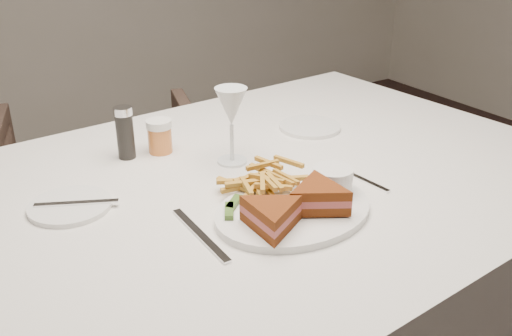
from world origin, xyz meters
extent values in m
cube|color=silver|center=(-0.21, 0.26, 0.38)|extent=(1.59, 1.13, 0.75)
imported|color=#47342B|center=(-0.28, 1.08, 0.36)|extent=(0.84, 0.81, 0.71)
ellipsoid|color=white|center=(-0.20, 0.08, 0.76)|extent=(0.34, 0.27, 0.01)
cube|color=silver|center=(-0.39, 0.11, 0.75)|extent=(0.02, 0.21, 0.00)
cylinder|color=white|center=(-0.56, 0.33, 0.76)|extent=(0.16, 0.16, 0.01)
cylinder|color=white|center=(0.10, 0.42, 0.76)|extent=(0.16, 0.16, 0.01)
cylinder|color=black|center=(-0.37, 0.50, 0.81)|extent=(0.04, 0.04, 0.12)
cylinder|color=orange|center=(-0.30, 0.49, 0.79)|extent=(0.06, 0.06, 0.08)
cube|color=#3B5F21|center=(-0.29, 0.15, 0.77)|extent=(0.05, 0.05, 0.01)
cube|color=#3B5F21|center=(-0.32, 0.13, 0.77)|extent=(0.04, 0.06, 0.01)
cylinder|color=white|center=(-0.10, 0.09, 0.79)|extent=(0.08, 0.08, 0.05)
camera|label=1|loc=(-0.77, -0.68, 1.29)|focal=40.00mm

